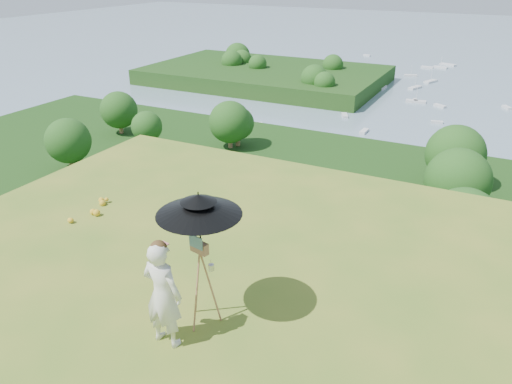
% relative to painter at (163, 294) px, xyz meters
% --- Properties ---
extents(ground, '(14.00, 14.00, 0.00)m').
position_rel_painter_xyz_m(ground, '(1.01, -0.14, -0.77)').
color(ground, '#4C7621').
rests_on(ground, ground).
extents(forest_slope, '(140.00, 56.00, 22.00)m').
position_rel_painter_xyz_m(forest_slope, '(1.01, 34.86, -29.77)').
color(forest_slope, '#10380F').
rests_on(forest_slope, bay_water).
extents(shoreline_tier, '(170.00, 28.00, 8.00)m').
position_rel_painter_xyz_m(shoreline_tier, '(1.01, 74.86, -36.77)').
color(shoreline_tier, '#6C6156').
rests_on(shoreline_tier, bay_water).
extents(bay_water, '(700.00, 700.00, 0.00)m').
position_rel_painter_xyz_m(bay_water, '(1.01, 239.86, -34.77)').
color(bay_water, slate).
rests_on(bay_water, ground).
extents(peninsula, '(90.00, 60.00, 12.00)m').
position_rel_painter_xyz_m(peninsula, '(-73.99, 154.86, -29.77)').
color(peninsula, '#10380F').
rests_on(peninsula, bay_water).
extents(slope_trees, '(110.00, 50.00, 6.00)m').
position_rel_painter_xyz_m(slope_trees, '(1.01, 34.86, -15.77)').
color(slope_trees, '#265118').
rests_on(slope_trees, forest_slope).
extents(harbor_town, '(110.00, 22.00, 5.00)m').
position_rel_painter_xyz_m(harbor_town, '(1.01, 74.86, -30.27)').
color(harbor_town, silver).
rests_on(harbor_town, shoreline_tier).
extents(moored_boats, '(140.00, 140.00, 0.70)m').
position_rel_painter_xyz_m(moored_boats, '(-11.49, 160.86, -34.42)').
color(moored_boats, silver).
rests_on(moored_boats, bay_water).
extents(wildflowers, '(10.00, 10.50, 0.12)m').
position_rel_painter_xyz_m(wildflowers, '(1.01, 0.11, -0.71)').
color(wildflowers, gold).
rests_on(wildflowers, ground).
extents(painter, '(0.57, 0.38, 1.53)m').
position_rel_painter_xyz_m(painter, '(0.00, 0.00, 0.00)').
color(painter, beige).
rests_on(painter, ground).
extents(field_easel, '(0.63, 0.63, 1.41)m').
position_rel_painter_xyz_m(field_easel, '(0.21, 0.57, -0.06)').
color(field_easel, '#9B6841').
rests_on(field_easel, ground).
extents(sun_umbrella, '(1.33, 1.33, 0.85)m').
position_rel_painter_xyz_m(sun_umbrella, '(0.22, 0.60, 0.82)').
color(sun_umbrella, black).
rests_on(sun_umbrella, field_easel).
extents(painter_cap, '(0.26, 0.29, 0.10)m').
position_rel_painter_xyz_m(painter_cap, '(0.00, 0.00, 0.73)').
color(painter_cap, '#DA787D').
rests_on(painter_cap, painter).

